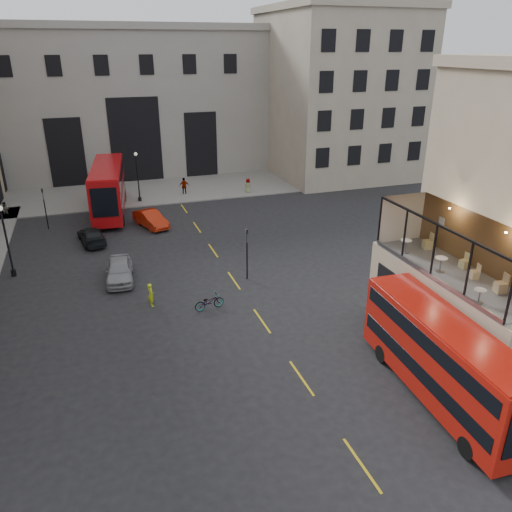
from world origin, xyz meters
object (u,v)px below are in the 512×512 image
object	(u,v)px
pedestrian_c	(184,186)
cafe_chair_c	(464,263)
traffic_light_far	(44,204)
cafe_table_near	(480,294)
cafe_table_mid	(441,262)
cafe_table_far	(406,244)
pedestrian_b	(93,202)
cyclist	(151,295)
bus_near	(442,356)
car_a	(119,270)
cafe_chair_d	(428,244)
bus_far	(108,187)
car_c	(91,236)
bicycle	(209,302)
street_lamp_b	(138,180)
cafe_chair_b	(475,274)
traffic_light_near	(247,248)
street_lamp_a	(8,245)
pedestrian_a	(6,210)
pedestrian_d	(248,186)
cafe_chair_a	(501,287)
car_b	(151,219)

from	to	relation	value
pedestrian_c	cafe_chair_c	bearing A→B (deg)	106.84
traffic_light_far	cafe_table_near	size ratio (longest dim) A/B	5.59
cafe_table_mid	cafe_table_far	xyz separation A→B (m)	(-0.20, 2.82, -0.01)
pedestrian_b	cyclist	bearing A→B (deg)	-143.96
bus_near	cafe_table_far	bearing A→B (deg)	71.72
car_a	cafe_table_far	size ratio (longest dim) A/B	5.91
pedestrian_c	cafe_chair_d	xyz separation A→B (m)	(8.17, -31.85, 3.91)
bus_far	cafe_chair_c	distance (m)	34.96
cyclist	pedestrian_b	distance (m)	22.39
car_c	bicycle	world-z (taller)	car_c
bus_far	cyclist	distance (m)	21.02
bus_near	cafe_table_mid	bearing A→B (deg)	57.92
traffic_light_far	street_lamp_b	xyz separation A→B (m)	(9.00, 6.00, -0.03)
bus_near	cafe_chair_b	world-z (taller)	cafe_chair_b
traffic_light_near	street_lamp_a	distance (m)	17.09
pedestrian_c	cafe_chair_d	bearing A→B (deg)	107.74
cafe_chair_c	street_lamp_b	bearing A→B (deg)	111.80
car_a	pedestrian_a	world-z (taller)	car_a
pedestrian_d	cafe_table_near	bearing A→B (deg)	144.12
street_lamp_a	cafe_chair_a	world-z (taller)	cafe_chair_a
bus_far	cafe_chair_b	bearing A→B (deg)	-63.05
traffic_light_near	bus_far	size ratio (longest dim) A/B	0.31
pedestrian_c	cafe_chair_c	world-z (taller)	cafe_chair_c
street_lamp_a	pedestrian_d	bearing A→B (deg)	33.92
street_lamp_a	pedestrian_d	distance (m)	27.85
traffic_light_far	street_lamp_a	distance (m)	10.20
car_b	cafe_chair_a	size ratio (longest dim) A/B	4.69
bicycle	cyclist	xyz separation A→B (m)	(-3.44, 1.62, 0.28)
cafe_table_far	cafe_chair_a	xyz separation A→B (m)	(1.40, -5.76, -0.22)
street_lamp_a	cafe_chair_c	world-z (taller)	cafe_chair_c
traffic_light_near	pedestrian_c	size ratio (longest dim) A/B	1.94
pedestrian_c	cafe_chair_c	xyz separation A→B (m)	(8.34, -34.76, 3.87)
car_a	pedestrian_b	distance (m)	17.69
bus_far	cafe_chair_c	size ratio (longest dim) A/B	14.91
bicycle	pedestrian_c	size ratio (longest dim) A/B	0.99
car_c	pedestrian_b	size ratio (longest dim) A/B	2.54
cafe_table_near	cafe_chair_c	xyz separation A→B (m)	(2.07, 3.46, -0.20)
bus_near	car_a	distance (m)	22.48
car_a	cafe_chair_c	distance (m)	22.69
bus_near	car_a	world-z (taller)	bus_near
bus_near	pedestrian_d	world-z (taller)	bus_near
traffic_light_far	cyclist	size ratio (longest dim) A/B	2.41
bus_far	cafe_table_far	size ratio (longest dim) A/B	15.84
car_c	cafe_chair_b	distance (m)	30.40
pedestrian_a	bicycle	bearing A→B (deg)	-50.94
street_lamp_b	bicycle	bearing A→B (deg)	-86.99
car_b	cafe_chair_c	size ratio (longest dim) A/B	5.50
pedestrian_a	cafe_chair_c	world-z (taller)	cafe_chair_c
pedestrian_b	street_lamp_b	bearing A→B (deg)	-42.25
car_a	cafe_table_mid	distance (m)	21.61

